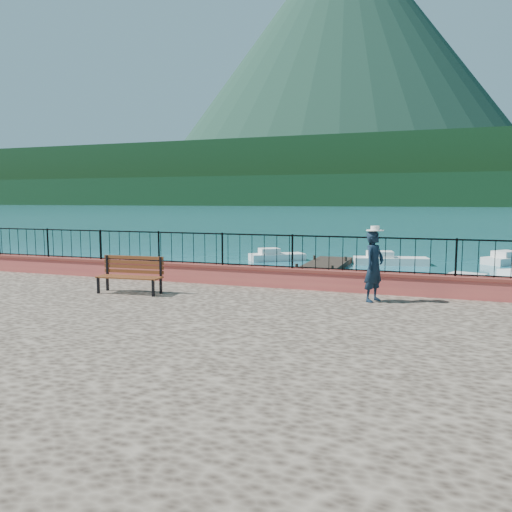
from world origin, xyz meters
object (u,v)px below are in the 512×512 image
Objects in this scene: park_bench at (130,282)px; boat_3 at (277,254)px; boat_0 at (138,279)px; person at (374,266)px; boat_5 at (512,257)px; boat_1 at (481,284)px; boat_4 at (391,258)px.

boat_3 is at bearing 90.01° from park_bench.
person is at bearing -42.59° from boat_0.
boat_3 is 13.95m from boat_5.
boat_3 and boat_5 have the same top height.
boat_0 and boat_3 have the same top height.
boat_1 is 0.94× the size of boat_5.
person is 0.53× the size of boat_0.
boat_4 is at bearing -32.01° from boat_3.
person is 0.45× the size of boat_5.
boat_5 is at bearing 10.43° from boat_4.
person reaches higher than boat_5.
boat_0 is 15.06m from boat_4.
boat_0 is 0.81× the size of boat_4.
boat_4 is at bearing 155.21° from boat_5.
boat_3 is (-10.98, 7.92, 0.00)m from boat_1.
boat_1 and boat_4 have the same top height.
park_bench is 17.96m from boat_3.
boat_0 and boat_5 have the same top height.
boat_1 is at bearing -0.96° from boat_0.
person reaches higher than boat_3.
boat_3 is at bearing 144.87° from boat_5.
park_bench is 0.55× the size of boat_3.
boat_4 is 7.36m from boat_5.
person is at bearing 5.65° from park_bench.
person is at bearing -89.15° from boat_1.
person is (6.42, 1.11, 0.59)m from park_bench.
park_bench is 7.71m from boat_0.
boat_5 is (13.56, 3.30, 0.00)m from boat_3.
boat_1 is at bearing 41.65° from park_bench.
person is at bearing -155.04° from boat_5.
park_bench is 0.46× the size of boat_5.
boat_0 is at bearing -144.69° from boat_1.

